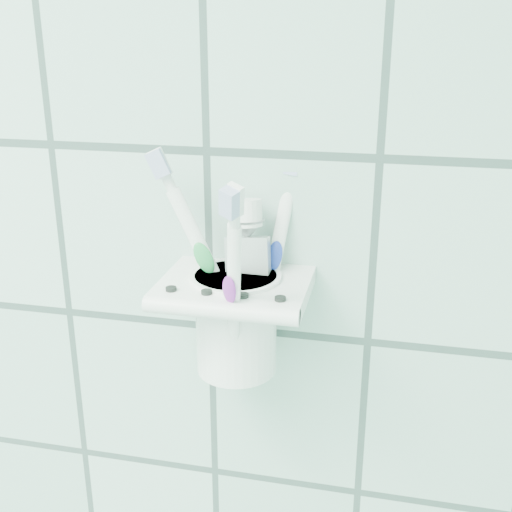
{
  "coord_description": "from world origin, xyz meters",
  "views": [
    {
      "loc": [
        0.79,
        0.65,
        1.54
      ],
      "look_at": [
        0.69,
        1.1,
        1.37
      ],
      "focal_mm": 45.0,
      "sensor_mm": 36.0,
      "label": 1
    }
  ],
  "objects": [
    {
      "name": "holder_bracket",
      "position": [
        0.66,
        1.15,
        1.31
      ],
      "size": [
        0.13,
        0.11,
        0.04
      ],
      "color": "white",
      "rests_on": "wall_back"
    },
    {
      "name": "cup",
      "position": [
        0.66,
        1.16,
        1.28
      ],
      "size": [
        0.08,
        0.08,
        0.09
      ],
      "color": "white",
      "rests_on": "holder_bracket"
    },
    {
      "name": "toothbrush_pink",
      "position": [
        0.67,
        1.16,
        1.35
      ],
      "size": [
        0.09,
        0.02,
        0.21
      ],
      "rotation": [
        -0.13,
        -0.43,
        0.23
      ],
      "color": "white",
      "rests_on": "cup"
    },
    {
      "name": "toothbrush_blue",
      "position": [
        0.67,
        1.15,
        1.34
      ],
      "size": [
        0.03,
        0.06,
        0.19
      ],
      "rotation": [
        -0.34,
        0.12,
        -0.05
      ],
      "color": "white",
      "rests_on": "cup"
    },
    {
      "name": "toothbrush_orange",
      "position": [
        0.66,
        1.14,
        1.34
      ],
      "size": [
        0.03,
        0.07,
        0.2
      ],
      "rotation": [
        0.24,
        0.24,
        -0.46
      ],
      "color": "white",
      "rests_on": "cup"
    },
    {
      "name": "toothpaste_tube",
      "position": [
        0.67,
        1.15,
        1.33
      ],
      "size": [
        0.05,
        0.04,
        0.16
      ],
      "rotation": [
        -0.15,
        -0.07,
        -0.01
      ],
      "color": "silver",
      "rests_on": "cup"
    }
  ]
}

